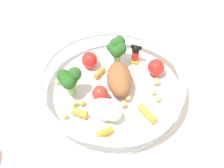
% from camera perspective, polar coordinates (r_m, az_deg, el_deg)
% --- Properties ---
extents(ground_plane, '(2.40, 2.40, 0.00)m').
position_cam_1_polar(ground_plane, '(0.53, 0.31, -2.18)').
color(ground_plane, silver).
extents(food_container, '(0.24, 0.24, 0.06)m').
position_cam_1_polar(food_container, '(0.51, -0.18, 0.22)').
color(food_container, white).
rests_on(food_container, ground_plane).
extents(folded_napkin, '(0.17, 0.17, 0.01)m').
position_cam_1_polar(folded_napkin, '(0.67, 18.23, 8.61)').
color(folded_napkin, white).
rests_on(folded_napkin, ground_plane).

